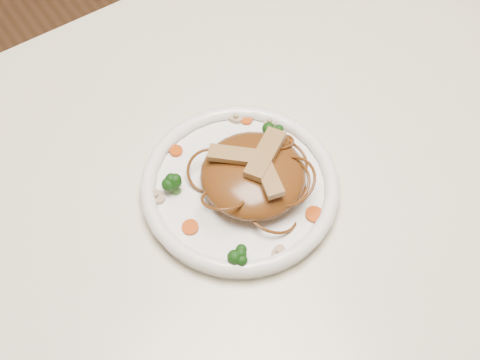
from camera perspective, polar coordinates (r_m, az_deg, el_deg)
ground at (r=1.53m, az=1.46°, el=-14.55°), size 4.00×4.00×0.00m
table at (r=0.94m, az=2.31°, el=-1.76°), size 1.20×0.80×0.75m
plate at (r=0.82m, az=-0.00°, el=-0.84°), size 0.26×0.26×0.02m
noodle_mound at (r=0.80m, az=1.18°, el=0.47°), size 0.15×0.15×0.04m
chicken_a at (r=0.78m, az=2.30°, el=2.35°), size 0.08×0.06×0.01m
chicken_b at (r=0.78m, az=-0.57°, el=2.28°), size 0.06×0.06×0.01m
chicken_c at (r=0.77m, az=2.49°, el=0.51°), size 0.04×0.07×0.01m
broccoli_0 at (r=0.85m, az=3.04°, el=4.52°), size 0.03×0.03×0.03m
broccoli_1 at (r=0.80m, az=-5.92°, el=-0.34°), size 0.04×0.04×0.03m
broccoli_2 at (r=0.75m, az=-0.04°, el=-6.96°), size 0.03×0.03×0.03m
broccoli_3 at (r=0.83m, az=4.53°, el=2.00°), size 0.03×0.03×0.03m
carrot_0 at (r=0.88m, az=0.60°, el=5.51°), size 0.02×0.02×0.00m
carrot_1 at (r=0.79m, az=-4.53°, el=-4.29°), size 0.03×0.03×0.00m
carrot_2 at (r=0.86m, az=4.20°, el=3.48°), size 0.03×0.03×0.00m
carrot_3 at (r=0.85m, az=-5.82°, el=2.64°), size 0.02×0.02×0.00m
carrot_4 at (r=0.80m, az=6.74°, el=-3.11°), size 0.03×0.03×0.00m
mushroom_0 at (r=0.77m, az=3.50°, el=-6.55°), size 0.03×0.03×0.01m
mushroom_1 at (r=0.87m, az=2.71°, el=5.20°), size 0.03×0.03×0.01m
mushroom_2 at (r=0.81m, az=-7.68°, el=-1.50°), size 0.04×0.04×0.01m
mushroom_3 at (r=0.88m, az=-0.39°, el=5.61°), size 0.03×0.03×0.01m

